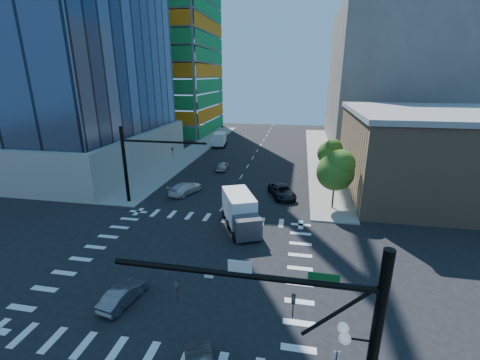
# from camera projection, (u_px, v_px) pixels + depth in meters

# --- Properties ---
(ground) EXTENTS (160.00, 160.00, 0.00)m
(ground) POSITION_uv_depth(u_px,v_px,m) (188.00, 264.00, 26.07)
(ground) COLOR black
(ground) RESTS_ON ground
(road_markings) EXTENTS (20.00, 20.00, 0.01)m
(road_markings) POSITION_uv_depth(u_px,v_px,m) (188.00, 264.00, 26.07)
(road_markings) COLOR silver
(road_markings) RESTS_ON ground
(sidewalk_ne) EXTENTS (5.00, 60.00, 0.15)m
(sidewalk_ne) POSITION_uv_depth(u_px,v_px,m) (321.00, 155.00, 61.23)
(sidewalk_ne) COLOR gray
(sidewalk_ne) RESTS_ON ground
(sidewalk_nw) EXTENTS (5.00, 60.00, 0.15)m
(sidewalk_nw) POSITION_uv_depth(u_px,v_px,m) (195.00, 150.00, 65.62)
(sidewalk_nw) COLOR gray
(sidewalk_nw) RESTS_ON ground
(construction_building) EXTENTS (25.16, 34.50, 70.60)m
(construction_building) POSITION_uv_depth(u_px,v_px,m) (162.00, 34.00, 81.13)
(construction_building) COLOR slate
(construction_building) RESTS_ON ground
(commercial_building) EXTENTS (20.50, 22.50, 10.60)m
(commercial_building) POSITION_uv_depth(u_px,v_px,m) (432.00, 152.00, 40.59)
(commercial_building) COLOR #8B6C51
(commercial_building) RESTS_ON ground
(bg_building_ne) EXTENTS (24.00, 30.00, 28.00)m
(bg_building_ne) POSITION_uv_depth(u_px,v_px,m) (392.00, 78.00, 68.38)
(bg_building_ne) COLOR #635D59
(bg_building_ne) RESTS_ON ground
(signal_mast_se) EXTENTS (10.51, 2.48, 9.00)m
(signal_mast_se) POSITION_uv_depth(u_px,v_px,m) (348.00, 346.00, 11.91)
(signal_mast_se) COLOR black
(signal_mast_se) RESTS_ON sidewalk_se
(signal_mast_nw) EXTENTS (10.20, 0.40, 9.00)m
(signal_mast_nw) POSITION_uv_depth(u_px,v_px,m) (136.00, 158.00, 36.87)
(signal_mast_nw) COLOR black
(signal_mast_nw) RESTS_ON sidewalk_nw
(tree_south) EXTENTS (4.16, 4.16, 6.82)m
(tree_south) POSITION_uv_depth(u_px,v_px,m) (337.00, 170.00, 35.39)
(tree_south) COLOR #382316
(tree_south) RESTS_ON sidewalk_ne
(tree_north) EXTENTS (3.54, 3.52, 5.78)m
(tree_north) POSITION_uv_depth(u_px,v_px,m) (331.00, 152.00, 46.77)
(tree_north) COLOR #382316
(tree_north) RESTS_ON sidewalk_ne
(car_nb_far) EXTENTS (4.24, 5.92, 1.50)m
(car_nb_far) POSITION_uv_depth(u_px,v_px,m) (282.00, 191.00, 40.20)
(car_nb_far) COLOR black
(car_nb_far) RESTS_ON ground
(car_sb_near) EXTENTS (3.75, 5.60, 1.51)m
(car_sb_near) POSITION_uv_depth(u_px,v_px,m) (186.00, 188.00, 41.41)
(car_sb_near) COLOR white
(car_sb_near) RESTS_ON ground
(car_sb_mid) EXTENTS (1.82, 4.13, 1.38)m
(car_sb_mid) POSITION_uv_depth(u_px,v_px,m) (222.00, 166.00, 51.74)
(car_sb_mid) COLOR #AFB2B7
(car_sb_mid) RESTS_ON ground
(car_sb_cross) EXTENTS (1.96, 3.95, 1.24)m
(car_sb_cross) POSITION_uv_depth(u_px,v_px,m) (123.00, 295.00, 21.40)
(car_sb_cross) COLOR #57565C
(car_sb_cross) RESTS_ON ground
(box_truck_near) EXTENTS (5.08, 6.97, 3.36)m
(box_truck_near) POSITION_uv_depth(u_px,v_px,m) (241.00, 215.00, 31.60)
(box_truck_near) COLOR black
(box_truck_near) RESTS_ON ground
(box_truck_far) EXTENTS (3.06, 5.97, 3.01)m
(box_truck_far) POSITION_uv_depth(u_px,v_px,m) (220.00, 140.00, 69.31)
(box_truck_far) COLOR black
(box_truck_far) RESTS_ON ground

